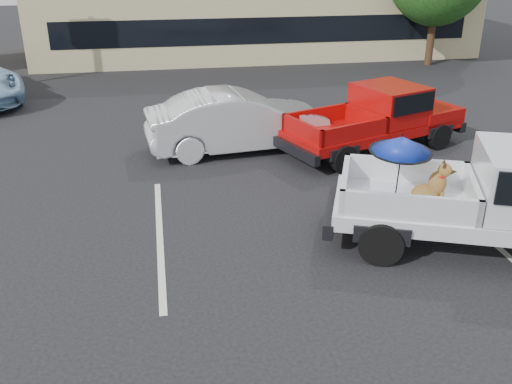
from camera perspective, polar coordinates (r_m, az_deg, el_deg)
The scene contains 6 objects.
ground at distance 9.54m, azimuth 9.16°, elevation -8.53°, with size 90.00×90.00×0.00m, color black.
stripe_left at distance 10.82m, azimuth -9.60°, elevation -4.37°, with size 0.12×5.00×0.01m, color silver.
stripe_right at distance 12.31m, azimuth 19.52°, elevation -1.86°, with size 0.12×5.00×0.01m, color silver.
silver_pickup at distance 10.73m, azimuth 24.20°, elevation -0.29°, with size 6.01×3.88×2.06m.
red_pickup at distance 15.26m, azimuth 12.71°, elevation 7.53°, with size 5.34×3.45×1.66m.
silver_sedan at distance 14.84m, azimuth -1.78°, elevation 7.11°, with size 1.64×4.71×1.55m, color silver.
Camera 1 is at (-2.86, -7.55, 5.08)m, focal length 40.00 mm.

